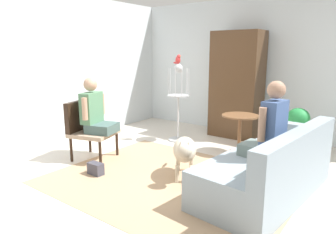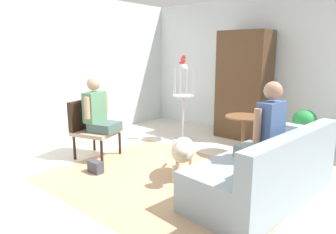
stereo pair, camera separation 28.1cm
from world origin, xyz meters
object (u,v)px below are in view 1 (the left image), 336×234
at_px(armchair, 87,126).
at_px(potted_plant, 297,129).
at_px(dog, 185,150).
at_px(round_end_table, 240,127).
at_px(parrot, 178,59).
at_px(person_on_couch, 269,127).
at_px(armoire_cabinet, 237,85).
at_px(couch, 270,170).
at_px(person_on_armchair, 95,111).
at_px(bird_cage_stand, 178,102).
at_px(handbag, 96,169).

relative_size(armchair, potted_plant, 1.20).
bearing_deg(dog, round_end_table, 83.29).
bearing_deg(parrot, person_on_couch, -30.00).
xyz_separation_m(round_end_table, armoire_cabinet, (-0.52, 0.97, 0.57)).
height_order(couch, dog, couch).
relative_size(couch, person_on_armchair, 2.44).
distance_m(round_end_table, bird_cage_stand, 1.27).
height_order(couch, person_on_couch, person_on_couch).
bearing_deg(person_on_couch, handbag, -158.41).
bearing_deg(person_on_armchair, handbag, -42.35).
bearing_deg(person_on_couch, parrot, 150.00).
xyz_separation_m(parrot, potted_plant, (2.00, 0.58, -1.10)).
relative_size(round_end_table, potted_plant, 0.86).
height_order(couch, bird_cage_stand, bird_cage_stand).
xyz_separation_m(person_on_armchair, parrot, (0.42, 1.60, 0.75)).
height_order(round_end_table, parrot, parrot).
bearing_deg(round_end_table, armchair, -138.46).
bearing_deg(dog, potted_plant, 65.30).
height_order(dog, parrot, parrot).
distance_m(couch, bird_cage_stand, 2.50).
height_order(person_on_armchair, dog, person_on_armchair).
bearing_deg(couch, bird_cage_stand, 150.83).
bearing_deg(couch, armchair, -170.75).
relative_size(parrot, handbag, 0.76).
relative_size(couch, handbag, 9.15).
distance_m(bird_cage_stand, potted_plant, 2.09).
distance_m(person_on_couch, parrot, 2.55).
bearing_deg(handbag, person_on_couch, 21.59).
distance_m(dog, armoire_cabinet, 2.45).
height_order(armchair, parrot, parrot).
relative_size(couch, person_on_couch, 2.29).
bearing_deg(bird_cage_stand, couch, -29.17).
bearing_deg(couch, armoire_cabinet, 123.61).
relative_size(person_on_armchair, round_end_table, 1.29).
xyz_separation_m(person_on_armchair, dog, (1.51, 0.20, -0.38)).
bearing_deg(person_on_couch, potted_plant, 94.00).
height_order(person_on_couch, dog, person_on_couch).
distance_m(bird_cage_stand, parrot, 0.78).
bearing_deg(armoire_cabinet, armchair, -116.91).
bearing_deg(couch, person_on_couch, -140.70).
xyz_separation_m(couch, handbag, (-2.10, -0.84, -0.22)).
xyz_separation_m(person_on_couch, armoire_cabinet, (-1.39, 2.17, 0.21)).
relative_size(bird_cage_stand, potted_plant, 1.90).
distance_m(armchair, bird_cage_stand, 1.76).
height_order(couch, person_on_armchair, person_on_armchair).
distance_m(couch, handbag, 2.27).
height_order(armchair, round_end_table, armchair).
distance_m(person_on_couch, dog, 1.13).
xyz_separation_m(person_on_armchair, armoire_cabinet, (1.16, 2.54, 0.26)).
relative_size(armchair, armoire_cabinet, 0.44).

